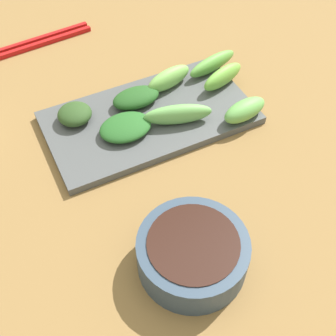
{
  "coord_description": "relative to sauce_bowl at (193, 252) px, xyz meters",
  "views": [
    {
      "loc": [
        -0.35,
        0.16,
        0.47
      ],
      "look_at": [
        -0.03,
        -0.0,
        0.05
      ],
      "focal_mm": 46.93,
      "sensor_mm": 36.0,
      "label": 1
    }
  ],
  "objects": [
    {
      "name": "broccoli_leafy_0",
      "position": [
        0.27,
        0.04,
        -0.0
      ],
      "size": [
        0.05,
        0.05,
        0.02
      ],
      "primitive_type": "ellipsoid",
      "rotation": [
        0.0,
        0.0,
        -0.01
      ],
      "color": "#2C4920",
      "rests_on": "serving_plate"
    },
    {
      "name": "broccoli_stalk_6",
      "position": [
        0.17,
        -0.18,
        0.0
      ],
      "size": [
        0.04,
        0.07,
        0.03
      ],
      "primitive_type": "ellipsoid",
      "rotation": [
        0.0,
        0.0,
        0.15
      ],
      "color": "#67AD51",
      "rests_on": "serving_plate"
    },
    {
      "name": "broccoli_leafy_1",
      "position": [
        0.27,
        -0.05,
        -0.0
      ],
      "size": [
        0.04,
        0.07,
        0.02
      ],
      "primitive_type": "ellipsoid",
      "rotation": [
        0.0,
        0.0,
        -0.0
      ],
      "color": "#23511F",
      "rests_on": "serving_plate"
    },
    {
      "name": "broccoli_leafy_3",
      "position": [
        0.22,
        -0.01,
        -0.0
      ],
      "size": [
        0.06,
        0.08,
        0.02
      ],
      "primitive_type": "ellipsoid",
      "rotation": [
        0.0,
        0.0,
        0.02
      ],
      "color": "#255D24",
      "rests_on": "serving_plate"
    },
    {
      "name": "tabletop",
      "position": [
        0.14,
        -0.03,
        -0.03
      ],
      "size": [
        2.1,
        2.1,
        0.02
      ],
      "primitive_type": "cube",
      "color": "olive",
      "rests_on": "ground"
    },
    {
      "name": "broccoli_stalk_2",
      "position": [
        0.28,
        -0.19,
        0.0
      ],
      "size": [
        0.04,
        0.1,
        0.03
      ],
      "primitive_type": "ellipsoid",
      "rotation": [
        0.0,
        0.0,
        0.23
      ],
      "color": "#64A545",
      "rests_on": "serving_plate"
    },
    {
      "name": "broccoli_stalk_4",
      "position": [
        0.28,
        -0.11,
        0.0
      ],
      "size": [
        0.04,
        0.08,
        0.03
      ],
      "primitive_type": "ellipsoid",
      "rotation": [
        0.0,
        0.0,
        0.24
      ],
      "color": "#79B653",
      "rests_on": "serving_plate"
    },
    {
      "name": "broccoli_stalk_7",
      "position": [
        0.2,
        -0.09,
        0.0
      ],
      "size": [
        0.05,
        0.1,
        0.03
      ],
      "primitive_type": "ellipsoid",
      "rotation": [
        0.0,
        0.0,
        -0.31
      ],
      "color": "#6AAD56",
      "rests_on": "serving_plate"
    },
    {
      "name": "chopsticks",
      "position": [
        0.5,
        0.06,
        -0.02
      ],
      "size": [
        0.04,
        0.23,
        0.01
      ],
      "rotation": [
        0.0,
        0.0,
        0.09
      ],
      "color": "#B41313",
      "rests_on": "tabletop"
    },
    {
      "name": "sauce_bowl",
      "position": [
        0.0,
        0.0,
        0.0
      ],
      "size": [
        0.12,
        0.12,
        0.05
      ],
      "color": "#324457",
      "rests_on": "tabletop"
    },
    {
      "name": "broccoli_stalk_5",
      "position": [
        0.25,
        -0.19,
        0.0
      ],
      "size": [
        0.04,
        0.08,
        0.03
      ],
      "primitive_type": "ellipsoid",
      "rotation": [
        0.0,
        0.0,
        0.29
      ],
      "color": "#74B744",
      "rests_on": "serving_plate"
    },
    {
      "name": "serving_plate",
      "position": [
        0.23,
        -0.06,
        -0.02
      ],
      "size": [
        0.16,
        0.3,
        0.01
      ],
      "primitive_type": "cube",
      "color": "#4C4E50",
      "rests_on": "tabletop"
    }
  ]
}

